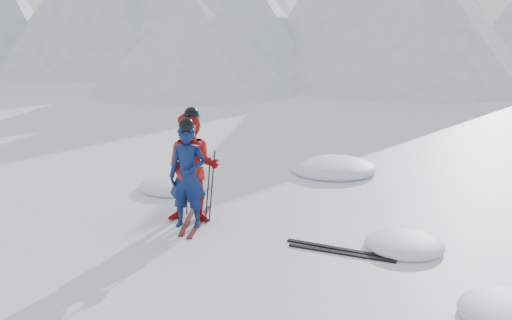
% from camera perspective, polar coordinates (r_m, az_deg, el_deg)
% --- Properties ---
extents(ground, '(160.00, 160.00, 0.00)m').
position_cam_1_polar(ground, '(9.14, 8.26, -8.45)').
color(ground, white).
rests_on(ground, ground).
extents(skier_blue, '(0.76, 0.59, 1.84)m').
position_cam_1_polar(skier_blue, '(9.51, -7.20, -1.69)').
color(skier_blue, '#0C1D4B').
rests_on(skier_blue, ground).
extents(skier_red, '(1.18, 1.06, 1.99)m').
position_cam_1_polar(skier_red, '(9.74, -6.66, -0.88)').
color(skier_red, red).
rests_on(skier_red, ground).
extents(pole_blue_left, '(0.12, 0.09, 1.23)m').
position_cam_1_polar(pole_blue_left, '(9.88, -8.14, -3.01)').
color(pole_blue_left, black).
rests_on(pole_blue_left, ground).
extents(pole_blue_right, '(0.12, 0.07, 1.23)m').
position_cam_1_polar(pole_blue_right, '(9.67, -5.09, -3.28)').
color(pole_blue_right, black).
rests_on(pole_blue_right, ground).
extents(pole_red_left, '(0.13, 0.10, 1.32)m').
position_cam_1_polar(pole_red_left, '(10.18, -7.29, -2.20)').
color(pole_red_left, black).
rests_on(pole_red_left, ground).
extents(pole_red_right, '(0.13, 0.09, 1.32)m').
position_cam_1_polar(pole_red_right, '(9.79, -4.66, -2.76)').
color(pole_red_right, black).
rests_on(pole_red_right, ground).
extents(ski_worn_left, '(0.76, 1.60, 0.03)m').
position_cam_1_polar(ski_worn_left, '(10.08, -7.09, -6.22)').
color(ski_worn_left, black).
rests_on(ski_worn_left, ground).
extents(ski_worn_right, '(0.65, 1.63, 0.03)m').
position_cam_1_polar(ski_worn_right, '(9.96, -5.92, -6.43)').
color(ski_worn_right, black).
rests_on(ski_worn_right, ground).
extents(ski_loose_a, '(1.70, 0.11, 0.03)m').
position_cam_1_polar(ski_loose_a, '(8.82, 8.59, -9.20)').
color(ski_loose_a, black).
rests_on(ski_loose_a, ground).
extents(ski_loose_b, '(1.70, 0.17, 0.03)m').
position_cam_1_polar(ski_loose_b, '(8.66, 8.93, -9.65)').
color(ski_loose_b, black).
rests_on(ski_loose_b, ground).
extents(snow_lumps, '(8.28, 7.55, 0.47)m').
position_cam_1_polar(snow_lumps, '(11.76, 6.42, -3.42)').
color(snow_lumps, white).
rests_on(snow_lumps, ground).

